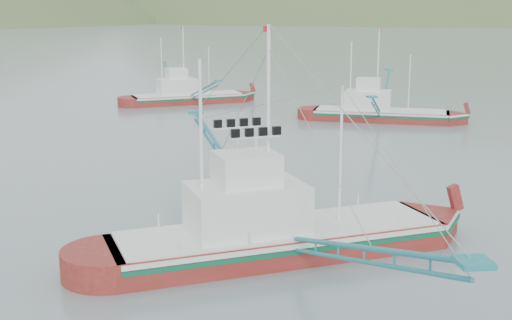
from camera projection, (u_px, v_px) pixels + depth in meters
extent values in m
plane|color=slate|center=(273.00, 259.00, 31.80)|extent=(1200.00, 1200.00, 0.00)
cube|color=maroon|center=(278.00, 250.00, 32.30)|extent=(15.68, 7.33, 2.02)
cube|color=silver|center=(278.00, 232.00, 32.11)|extent=(15.41, 7.35, 0.22)
cube|color=#0B5233|center=(278.00, 238.00, 32.17)|extent=(15.41, 7.36, 0.22)
cube|color=silver|center=(278.00, 228.00, 32.07)|extent=(14.90, 6.97, 0.12)
cube|color=silver|center=(247.00, 209.00, 31.33)|extent=(5.65, 4.28, 2.22)
cube|color=silver|center=(247.00, 169.00, 30.93)|extent=(3.06, 2.76, 1.42)
cylinder|color=white|center=(268.00, 131.00, 30.91)|extent=(0.16, 0.16, 9.10)
cylinder|color=white|center=(201.00, 151.00, 30.04)|extent=(0.14, 0.14, 7.73)
cylinder|color=white|center=(341.00, 155.00, 32.40)|extent=(0.12, 0.12, 6.37)
cube|color=maroon|center=(380.00, 119.00, 67.99)|extent=(13.05, 7.70, 1.69)
cube|color=silver|center=(381.00, 112.00, 67.83)|extent=(12.84, 7.67, 0.19)
cube|color=#0B5233|center=(381.00, 114.00, 67.88)|extent=(12.84, 7.69, 0.19)
cube|color=silver|center=(381.00, 110.00, 67.79)|extent=(12.40, 7.31, 0.10)
cube|color=silver|center=(368.00, 100.00, 67.89)|extent=(4.92, 4.04, 1.86)
cube|color=silver|center=(368.00, 84.00, 67.56)|extent=(2.72, 2.52, 1.18)
cylinder|color=white|center=(378.00, 70.00, 67.06)|extent=(0.14, 0.14, 7.61)
cylinder|color=white|center=(351.00, 76.00, 67.78)|extent=(0.12, 0.12, 6.47)
cylinder|color=white|center=(409.00, 83.00, 66.63)|extent=(0.10, 0.10, 5.33)
cube|color=maroon|center=(188.00, 102.00, 79.51)|extent=(12.82, 6.10, 1.65)
cube|color=silver|center=(188.00, 96.00, 79.36)|extent=(12.60, 6.11, 0.18)
cube|color=#0B5233|center=(188.00, 97.00, 79.40)|extent=(12.60, 6.12, 0.18)
cube|color=silver|center=(188.00, 94.00, 79.32)|extent=(12.18, 5.79, 0.10)
cube|color=silver|center=(177.00, 87.00, 78.70)|extent=(4.63, 3.53, 1.82)
cube|color=silver|center=(177.00, 73.00, 78.38)|extent=(2.51, 2.27, 1.16)
cylinder|color=white|center=(184.00, 61.00, 78.37)|extent=(0.13, 0.13, 7.44)
cylinder|color=white|center=(162.00, 67.00, 77.64)|extent=(0.12, 0.12, 6.32)
cylinder|color=white|center=(209.00, 70.00, 79.61)|extent=(0.10, 0.10, 5.20)
ellipsoid|color=slate|center=(207.00, 14.00, 577.40)|extent=(960.00, 400.00, 240.00)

